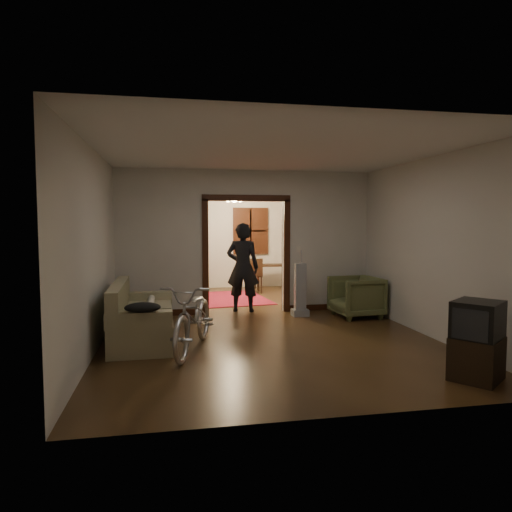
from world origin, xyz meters
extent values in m
cube|color=black|center=(0.00, 0.00, 0.00)|extent=(5.00, 8.50, 0.01)
cube|color=white|center=(0.00, 0.00, 2.80)|extent=(5.00, 8.50, 0.01)
cube|color=beige|center=(0.00, 4.25, 1.40)|extent=(5.00, 0.02, 2.80)
cube|color=beige|center=(-2.50, 0.00, 1.40)|extent=(0.02, 8.50, 2.80)
cube|color=beige|center=(2.50, 0.00, 1.40)|extent=(0.02, 8.50, 2.80)
cube|color=beige|center=(0.00, 0.75, 1.40)|extent=(5.00, 0.14, 2.80)
cube|color=black|center=(0.00, 0.75, 1.10)|extent=(1.74, 0.20, 2.32)
cube|color=black|center=(0.70, 4.21, 1.55)|extent=(0.98, 0.06, 1.28)
sphere|color=#FFE0A5|center=(0.00, 2.50, 2.35)|extent=(0.24, 0.24, 0.24)
cube|color=silver|center=(1.05, 0.68, 1.25)|extent=(0.08, 0.01, 0.12)
cube|color=#797650|center=(-1.89, -1.15, 0.44)|extent=(0.89, 1.94, 0.89)
cylinder|color=beige|center=(-1.79, -0.85, 0.53)|extent=(0.11, 0.87, 0.11)
ellipsoid|color=black|center=(-1.84, -2.06, 0.68)|extent=(0.47, 0.35, 0.14)
imported|color=silver|center=(-1.16, -1.82, 0.48)|extent=(1.15, 1.95, 0.97)
imported|color=#545C34|center=(1.96, -0.09, 0.39)|extent=(0.92, 0.90, 0.77)
cube|color=black|center=(1.93, -3.58, 0.24)|extent=(0.72, 0.71, 0.49)
cube|color=black|center=(1.93, -3.58, 0.68)|extent=(0.70, 0.69, 0.45)
cube|color=gray|center=(0.96, 0.21, 0.51)|extent=(0.33, 0.28, 1.01)
imported|color=black|center=(-0.05, 0.85, 0.89)|extent=(0.74, 0.59, 1.78)
cube|color=maroon|center=(-0.13, 2.39, 0.01)|extent=(1.86, 2.31, 0.02)
cube|color=#21311D|center=(-1.19, 3.74, 0.96)|extent=(1.08, 0.79, 1.93)
sphere|color=#1E5972|center=(-1.19, 3.74, 1.94)|extent=(0.27, 0.27, 0.27)
cube|color=black|center=(1.17, 3.70, 0.33)|extent=(0.95, 0.62, 0.65)
cube|color=black|center=(0.60, 3.19, 0.44)|extent=(0.41, 0.41, 0.88)
camera|label=1|loc=(-1.48, -8.11, 1.79)|focal=32.00mm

